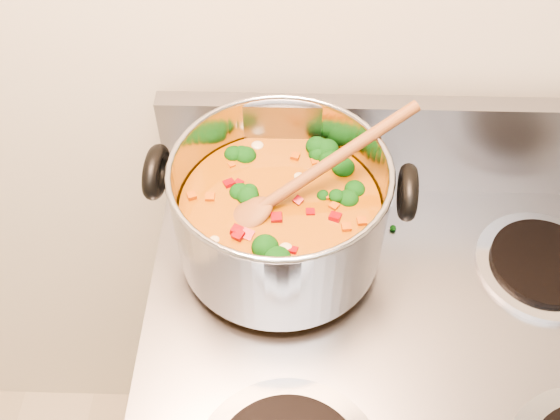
% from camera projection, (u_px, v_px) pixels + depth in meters
% --- Properties ---
extents(stockpot, '(0.34, 0.28, 0.17)m').
position_uv_depth(stockpot, '(280.00, 212.00, 0.81)').
color(stockpot, '#ACACB5').
rests_on(stockpot, electric_range).
extents(wooden_spoon, '(0.26, 0.15, 0.12)m').
position_uv_depth(wooden_spoon, '(291.00, 188.00, 0.78)').
color(wooden_spoon, brown).
rests_on(wooden_spoon, stockpot).
extents(cooktop_crumbs, '(0.14, 0.28, 0.01)m').
position_uv_depth(cooktop_crumbs, '(202.00, 233.00, 0.89)').
color(cooktop_crumbs, black).
rests_on(cooktop_crumbs, electric_range).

